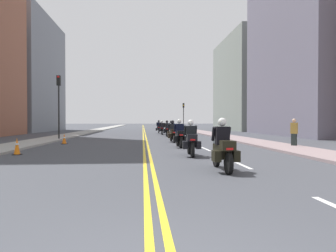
{
  "coord_description": "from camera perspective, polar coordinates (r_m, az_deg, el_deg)",
  "views": [
    {
      "loc": [
        -0.2,
        -2.73,
        1.52
      ],
      "look_at": [
        1.83,
        22.06,
        1.12
      ],
      "focal_mm": 33.39,
      "sensor_mm": 36.0,
      "label": 1
    }
  ],
  "objects": [
    {
      "name": "pedestrian_0",
      "position": [
        19.26,
        22.02,
        -1.13
      ],
      "size": [
        0.41,
        0.41,
        1.66
      ],
      "rotation": [
        0.0,
        0.0,
        2.36
      ],
      "color": "#232D2B",
      "rests_on": "ground"
    },
    {
      "name": "traffic_cone_1",
      "position": [
        15.58,
        -25.85,
        -3.36
      ],
      "size": [
        0.34,
        0.34,
        0.77
      ],
      "color": "black",
      "rests_on": "ground"
    },
    {
      "name": "building_right_2",
      "position": [
        54.74,
        13.65,
        7.41
      ],
      "size": [
        6.47,
        17.75,
        15.47
      ],
      "color": "gray",
      "rests_on": "ground"
    },
    {
      "name": "motorcycle_3",
      "position": [
        22.33,
        0.86,
        -1.31
      ],
      "size": [
        0.78,
        2.16,
        1.58
      ],
      "rotation": [
        0.0,
        0.0,
        0.04
      ],
      "color": "black",
      "rests_on": "ground"
    },
    {
      "name": "traffic_light_near",
      "position": [
        26.37,
        -19.32,
        5.23
      ],
      "size": [
        0.28,
        0.38,
        5.14
      ],
      "color": "black",
      "rests_on": "ground"
    },
    {
      "name": "traffic_light_far",
      "position": [
        53.77,
        2.85,
        2.69
      ],
      "size": [
        0.28,
        0.38,
        4.61
      ],
      "color": "black",
      "rests_on": "ground"
    },
    {
      "name": "centreline_yellow_inner",
      "position": [
        50.75,
        -4.59,
        -0.8
      ],
      "size": [
        0.12,
        132.0,
        0.01
      ],
      "primitive_type": "cube",
      "color": "yellow",
      "rests_on": "ground"
    },
    {
      "name": "motorcycle_6",
      "position": [
        34.83,
        -1.11,
        -0.51
      ],
      "size": [
        0.78,
        2.22,
        1.58
      ],
      "rotation": [
        0.0,
        0.0,
        -0.04
      ],
      "color": "black",
      "rests_on": "ground"
    },
    {
      "name": "motorcycle_5",
      "position": [
        30.62,
        -0.19,
        -0.69
      ],
      "size": [
        0.77,
        2.3,
        1.59
      ],
      "rotation": [
        0.0,
        0.0,
        -0.03
      ],
      "color": "black",
      "rests_on": "ground"
    },
    {
      "name": "motorcycle_1",
      "position": [
        13.55,
        4.2,
        -2.75
      ],
      "size": [
        0.78,
        2.12,
        1.58
      ],
      "rotation": [
        0.0,
        0.0,
        -0.05
      ],
      "color": "black",
      "rests_on": "ground"
    },
    {
      "name": "building_left_2",
      "position": [
        51.55,
        -25.84,
        8.48
      ],
      "size": [
        9.9,
        16.83,
        16.77
      ],
      "color": "gray",
      "rests_on": "ground"
    },
    {
      "name": "building_right_1",
      "position": [
        38.42,
        24.94,
        16.91
      ],
      "size": [
        8.66,
        16.86,
        24.32
      ],
      "color": "slate",
      "rests_on": "ground"
    },
    {
      "name": "motorcycle_4",
      "position": [
        26.4,
        0.64,
        -0.95
      ],
      "size": [
        0.76,
        2.16,
        1.59
      ],
      "rotation": [
        0.0,
        0.0,
        0.0
      ],
      "color": "black",
      "rests_on": "ground"
    },
    {
      "name": "motorcycle_0",
      "position": [
        9.64,
        10.0,
        -4.22
      ],
      "size": [
        0.76,
        2.1,
        1.62
      ],
      "rotation": [
        0.0,
        0.0,
        0.0
      ],
      "color": "black",
      "rests_on": "ground"
    },
    {
      "name": "ground_plane",
      "position": [
        50.75,
        -4.45,
        -0.81
      ],
      "size": [
        264.0,
        264.0,
        0.0
      ],
      "primitive_type": "plane",
      "color": "#3E4047"
    },
    {
      "name": "sidewalk_left",
      "position": [
        51.3,
        -13.04,
        -0.74
      ],
      "size": [
        2.45,
        144.0,
        0.12
      ],
      "primitive_type": "cube",
      "color": "#989792",
      "rests_on": "ground"
    },
    {
      "name": "motorcycle_7",
      "position": [
        39.26,
        -1.71,
        -0.33
      ],
      "size": [
        0.78,
        2.19,
        1.63
      ],
      "rotation": [
        0.0,
        0.0,
        -0.06
      ],
      "color": "black",
      "rests_on": "ground"
    },
    {
      "name": "lane_dashes_white",
      "position": [
        31.95,
        1.47,
        -1.81
      ],
      "size": [
        0.14,
        56.4,
        0.01
      ],
      "color": "silver",
      "rests_on": "ground"
    },
    {
      "name": "centreline_yellow_outer",
      "position": [
        50.76,
        -4.32,
        -0.8
      ],
      "size": [
        0.12,
        132.0,
        0.01
      ],
      "primitive_type": "cube",
      "color": "yellow",
      "rests_on": "ground"
    },
    {
      "name": "motorcycle_2",
      "position": [
        17.99,
        2.11,
        -1.83
      ],
      "size": [
        0.77,
        2.11,
        1.64
      ],
      "rotation": [
        0.0,
        0.0,
        0.01
      ],
      "color": "black",
      "rests_on": "ground"
    },
    {
      "name": "sidewalk_right",
      "position": [
        51.36,
        4.12,
        -0.72
      ],
      "size": [
        2.45,
        144.0,
        0.12
      ],
      "primitive_type": "cube",
      "color": "gray",
      "rests_on": "ground"
    },
    {
      "name": "traffic_cone_0",
      "position": [
        21.75,
        -18.42,
        -2.26
      ],
      "size": [
        0.37,
        0.37,
        0.67
      ],
      "color": "black",
      "rests_on": "ground"
    }
  ]
}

